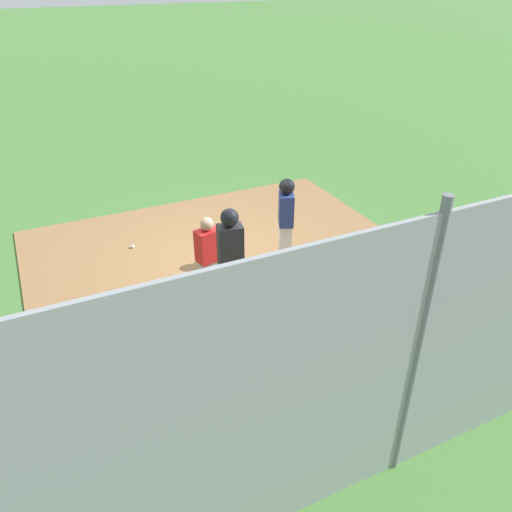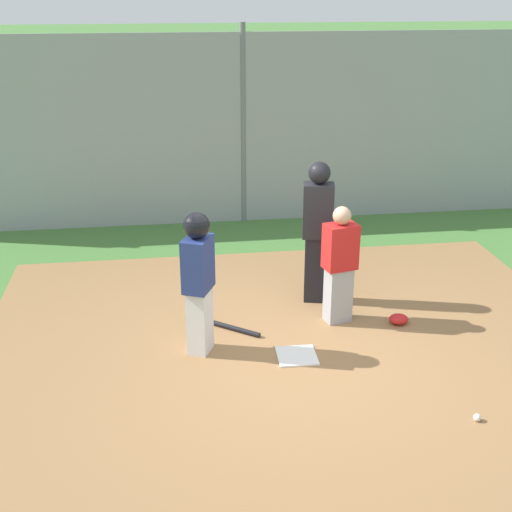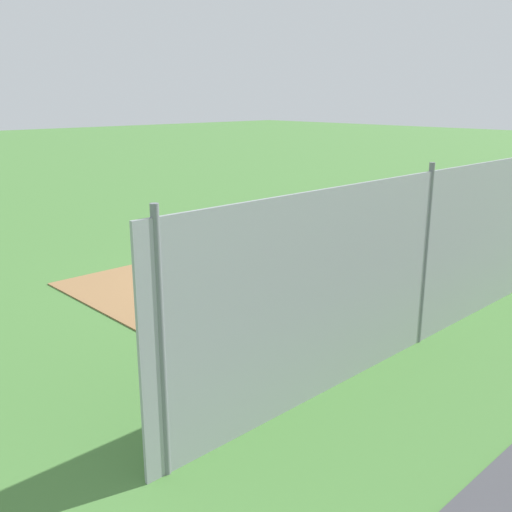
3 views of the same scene
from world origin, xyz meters
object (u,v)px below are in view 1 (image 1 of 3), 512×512
object	(u,v)px
runner	(286,215)
baseball	(133,246)
umpire	(231,260)
catcher_mask	(166,297)
home_plate	(228,264)
catcher	(209,257)
baseball_bat	(276,274)

from	to	relation	value
runner	baseball	size ratio (longest dim) A/B	22.33
umpire	catcher_mask	bearing A→B (deg)	58.37
home_plate	baseball	size ratio (longest dim) A/B	5.95
runner	catcher_mask	world-z (taller)	runner
home_plate	runner	distance (m)	1.44
home_plate	umpire	size ratio (longest dim) A/B	0.24
baseball	catcher_mask	bearing A→B (deg)	-87.79
catcher	umpire	world-z (taller)	umpire
runner	baseball_bat	distance (m)	1.09
umpire	runner	distance (m)	1.95
home_plate	catcher	xyz separation A→B (m)	(-0.67, -0.81, 0.75)
home_plate	baseball_bat	world-z (taller)	baseball_bat
baseball_bat	catcher_mask	xyz separation A→B (m)	(-2.04, 0.11, 0.03)
runner	baseball	bearing A→B (deg)	-10.08
umpire	catcher_mask	distance (m)	1.51
runner	baseball_bat	bearing A→B (deg)	70.24
catcher	baseball	xyz separation A→B (m)	(-0.81, 2.23, -0.72)
umpire	catcher_mask	xyz separation A→B (m)	(-0.87, 0.81, -0.93)
home_plate	runner	xyz separation A→B (m)	(1.06, -0.29, 0.93)
home_plate	catcher	distance (m)	1.29
catcher	runner	size ratio (longest dim) A/B	0.89
runner	catcher_mask	xyz separation A→B (m)	(-2.45, -0.32, -0.88)
catcher_mask	baseball	size ratio (longest dim) A/B	3.24
home_plate	catcher_mask	size ratio (longest dim) A/B	1.83
home_plate	baseball	bearing A→B (deg)	136.07
catcher	home_plate	bearing A→B (deg)	-52.75
catcher	catcher_mask	bearing A→B (deg)	61.78
baseball_bat	home_plate	bearing A→B (deg)	-10.36
runner	umpire	bearing A→B (deg)	59.57
umpire	baseball	distance (m)	3.15
home_plate	baseball	distance (m)	2.05
catcher	umpire	xyz separation A→B (m)	(0.14, -0.62, 0.24)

